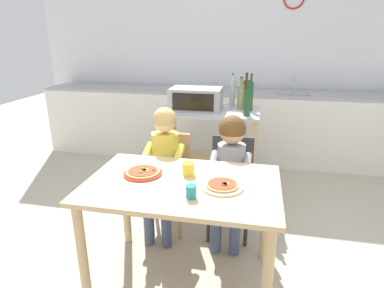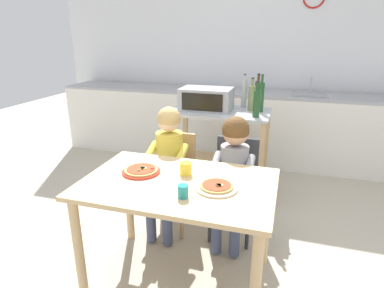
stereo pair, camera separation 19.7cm
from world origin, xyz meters
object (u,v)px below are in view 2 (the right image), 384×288
dining_chair_right (235,181)px  drinking_cup_teal (183,191)px  toaster_oven (207,99)px  drinking_cup_yellow (186,169)px  bottle_tall_green_wine (244,93)px  bottle_brown_beer (257,103)px  pizza_plate_red_rimmed (141,171)px  bottle_squat_spirits (258,94)px  dining_table (178,198)px  kitchen_island_cart (219,138)px  dining_chair_left (173,173)px  pizza_plate_cream (217,187)px  child_in_grey_shirt (233,164)px  child_in_yellow_shirt (167,157)px  bottle_dark_olive_oil (261,97)px  bottle_slim_sauce (252,97)px

dining_chair_right → drinking_cup_teal: dining_chair_right is taller
toaster_oven → drinking_cup_yellow: toaster_oven is taller
bottle_tall_green_wine → drinking_cup_yellow: (-0.15, -1.51, -0.25)m
bottle_brown_beer → pizza_plate_red_rimmed: (-0.61, -1.17, -0.26)m
bottle_squat_spirits → dining_table: size_ratio=0.29×
bottle_tall_green_wine → bottle_squat_spirits: size_ratio=0.97×
kitchen_island_cart → drinking_cup_teal: kitchen_island_cart is taller
dining_chair_left → drinking_cup_teal: bearing=-65.9°
kitchen_island_cart → bottle_brown_beer: bearing=-25.2°
pizza_plate_cream → child_in_grey_shirt: bearing=90.0°
bottle_tall_green_wine → child_in_yellow_shirt: bottle_tall_green_wine is taller
pizza_plate_cream → drinking_cup_yellow: bearing=148.9°
bottle_dark_olive_oil → child_in_grey_shirt: size_ratio=0.36×
drinking_cup_yellow → drinking_cup_teal: bearing=-75.0°
bottle_squat_spirits → drinking_cup_teal: bottle_squat_spirits is taller
kitchen_island_cart → dining_chair_left: 0.80m
bottle_tall_green_wine → drinking_cup_teal: size_ratio=4.55×
toaster_oven → dining_table: 1.45m
drinking_cup_yellow → bottle_slim_sauce: bearing=79.9°
toaster_oven → bottle_squat_spirits: 0.53m
bottle_brown_beer → drinking_cup_teal: 1.45m
toaster_oven → bottle_slim_sauce: bottle_slim_sauce is taller
bottle_tall_green_wine → bottle_dark_olive_oil: 0.26m
toaster_oven → child_in_yellow_shirt: bearing=-96.7°
bottle_tall_green_wine → child_in_grey_shirt: (0.09, -1.08, -0.35)m
toaster_oven → bottle_slim_sauce: size_ratio=1.54×
kitchen_island_cart → dining_chair_left: bearing=-107.8°
dining_chair_left → drinking_cup_yellow: size_ratio=9.88×
bottle_slim_sauce → bottle_brown_beer: bearing=-73.8°
dining_chair_left → drinking_cup_teal: 0.97m
bottle_dark_olive_oil → drinking_cup_yellow: bottle_dark_olive_oil is taller
dining_chair_left → bottle_squat_spirits: bearing=58.7°
toaster_oven → bottle_squat_spirits: bottle_squat_spirits is taller
bottle_squat_spirits → bottle_dark_olive_oil: bottle_dark_olive_oil is taller
kitchen_island_cart → drinking_cup_teal: bearing=-85.1°
toaster_oven → bottle_tall_green_wine: bottle_tall_green_wine is taller
kitchen_island_cart → bottle_tall_green_wine: bottle_tall_green_wine is taller
bottle_tall_green_wine → bottle_slim_sauce: size_ratio=1.04×
child_in_yellow_shirt → pizza_plate_red_rimmed: size_ratio=4.15×
child_in_yellow_shirt → drinking_cup_teal: 0.82m
bottle_tall_green_wine → child_in_grey_shirt: bearing=-85.1°
bottle_brown_beer → pizza_plate_cream: bearing=-93.7°
dining_chair_right → child_in_grey_shirt: child_in_grey_shirt is taller
dining_table → drinking_cup_teal: drinking_cup_teal is taller
kitchen_island_cart → dining_chair_right: size_ratio=1.23×
dining_chair_left → dining_chair_right: size_ratio=1.00×
kitchen_island_cart → bottle_squat_spirits: size_ratio=2.81×
child_in_grey_shirt → toaster_oven: bearing=117.1°
toaster_oven → pizza_plate_cream: toaster_oven is taller
dining_chair_left → child_in_yellow_shirt: bearing=-90.0°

